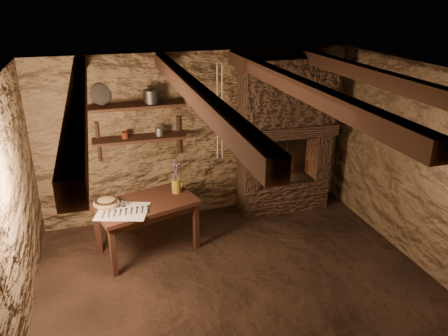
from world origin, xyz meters
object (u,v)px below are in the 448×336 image
object	(u,v)px
stoneware_jug	(176,180)
red_pot	(286,166)
work_table	(147,225)
iron_stockpot	(151,97)
wooden_bowl	(107,203)

from	to	relation	value
stoneware_jug	red_pot	bearing A→B (deg)	6.94
work_table	stoneware_jug	distance (m)	0.68
work_table	red_pot	distance (m)	2.29
red_pot	work_table	bearing A→B (deg)	-164.33
work_table	stoneware_jug	xyz separation A→B (m)	(0.43, 0.17, 0.50)
stoneware_jug	work_table	bearing A→B (deg)	-166.19
stoneware_jug	iron_stockpot	distance (m)	1.13
iron_stockpot	red_pot	size ratio (longest dim) A/B	0.39
wooden_bowl	stoneware_jug	bearing A→B (deg)	8.57
wooden_bowl	iron_stockpot	distance (m)	1.49
work_table	iron_stockpot	xyz separation A→B (m)	(0.25, 0.73, 1.47)
stoneware_jug	iron_stockpot	bearing A→B (deg)	100.57
iron_stockpot	red_pot	distance (m)	2.26
work_table	stoneware_jug	bearing A→B (deg)	4.64
iron_stockpot	stoneware_jug	bearing A→B (deg)	-72.11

